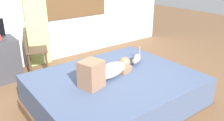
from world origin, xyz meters
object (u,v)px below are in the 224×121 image
at_px(bed, 115,94).
at_px(chair_by_desk, 32,48).
at_px(cat, 137,59).
at_px(person_lying, 106,71).

relative_size(bed, chair_by_desk, 2.52).
xyz_separation_m(bed, chair_by_desk, (-0.44, 1.92, 0.25)).
bearing_deg(cat, chair_by_desk, 120.38).
bearing_deg(chair_by_desk, bed, -77.01).
bearing_deg(bed, person_lying, 167.35).
bearing_deg(chair_by_desk, person_lying, -80.57).
distance_m(person_lying, chair_by_desk, 1.92).
height_order(cat, chair_by_desk, chair_by_desk).
bearing_deg(person_lying, bed, -12.65).
relative_size(person_lying, chair_by_desk, 1.09).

